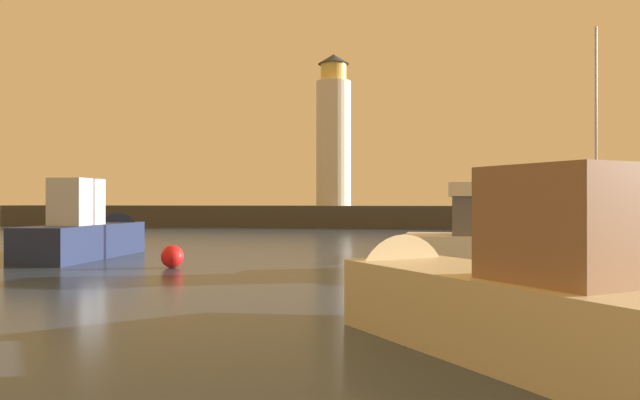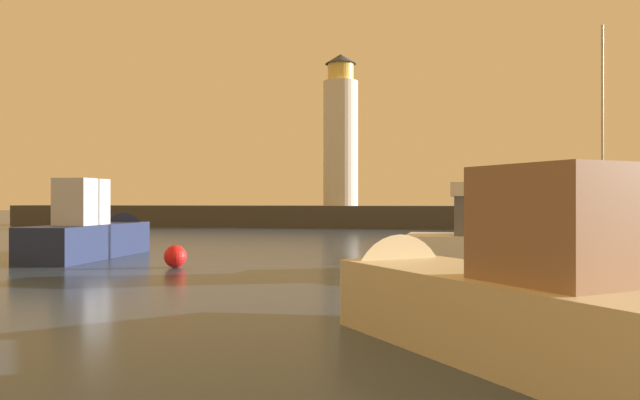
# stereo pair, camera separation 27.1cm
# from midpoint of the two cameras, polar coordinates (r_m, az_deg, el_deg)

# --- Properties ---
(ground_plane) EXTENTS (220.00, 220.00, 0.00)m
(ground_plane) POSITION_cam_midpoint_polar(r_m,az_deg,el_deg) (29.04, 2.25, -4.79)
(ground_plane) COLOR #2D3D51
(breakwater) EXTENTS (74.40, 4.30, 1.94)m
(breakwater) POSITION_cam_midpoint_polar(r_m,az_deg,el_deg) (55.70, 5.98, -1.53)
(breakwater) COLOR #423F3D
(breakwater) RESTS_ON ground_plane
(lighthouse) EXTENTS (3.16, 3.16, 13.86)m
(lighthouse) POSITION_cam_midpoint_polar(r_m,az_deg,el_deg) (56.55, 1.13, 6.13)
(lighthouse) COLOR silver
(lighthouse) RESTS_ON breakwater
(motorboat_1) EXTENTS (9.31, 3.18, 3.65)m
(motorboat_1) POSITION_cam_midpoint_polar(r_m,az_deg,el_deg) (21.31, 21.11, -4.10)
(motorboat_1) COLOR white
(motorboat_1) RESTS_ON ground_plane
(motorboat_3) EXTENTS (6.93, 8.18, 3.23)m
(motorboat_3) POSITION_cam_midpoint_polar(r_m,az_deg,el_deg) (10.46, 13.99, -8.41)
(motorboat_3) COLOR beige
(motorboat_3) RESTS_ON ground_plane
(motorboat_4) EXTENTS (2.48, 8.76, 3.58)m
(motorboat_4) POSITION_cam_midpoint_polar(r_m,az_deg,el_deg) (28.30, -20.41, -2.93)
(motorboat_4) COLOR #1E284C
(motorboat_4) RESTS_ON ground_plane
(sailboat_moored) EXTENTS (2.57, 7.22, 10.68)m
(sailboat_moored) POSITION_cam_midpoint_polar(r_m,az_deg,el_deg) (31.36, 24.36, -3.52)
(sailboat_moored) COLOR black
(sailboat_moored) RESTS_ON ground_plane
(mooring_buoy) EXTENTS (0.81, 0.81, 0.81)m
(mooring_buoy) POSITION_cam_midpoint_polar(r_m,az_deg,el_deg) (22.61, -13.84, -5.10)
(mooring_buoy) COLOR red
(mooring_buoy) RESTS_ON ground_plane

